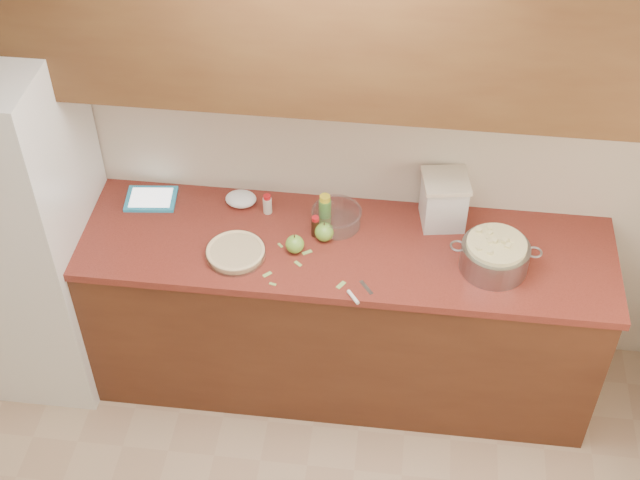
# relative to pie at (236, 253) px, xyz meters

# --- Properties ---
(counter_run) EXTENTS (2.64, 0.68, 0.92)m
(counter_run) POSITION_rel_pie_xyz_m (0.37, 0.13, -0.48)
(counter_run) COLOR #512916
(counter_run) RESTS_ON ground
(upper_cabinets) EXTENTS (2.60, 0.34, 0.70)m
(upper_cabinets) POSITION_rel_pie_xyz_m (0.37, 0.29, 1.01)
(upper_cabinets) COLOR brown
(upper_cabinets) RESTS_ON room_shell
(fridge) EXTENTS (0.70, 0.70, 1.80)m
(fridge) POSITION_rel_pie_xyz_m (-1.07, 0.10, -0.04)
(fridge) COLOR silver
(fridge) RESTS_ON ground
(pie) EXTENTS (0.27, 0.27, 0.04)m
(pie) POSITION_rel_pie_xyz_m (0.00, 0.00, 0.00)
(pie) COLOR silver
(pie) RESTS_ON counter_run
(colander) EXTENTS (0.40, 0.30, 0.15)m
(colander) POSITION_rel_pie_xyz_m (1.13, 0.06, 0.05)
(colander) COLOR gray
(colander) RESTS_ON counter_run
(flour_canister) EXTENTS (0.23, 0.23, 0.25)m
(flour_canister) POSITION_rel_pie_xyz_m (0.90, 0.34, 0.10)
(flour_canister) COLOR silver
(flour_canister) RESTS_ON counter_run
(tablet) EXTENTS (0.25, 0.20, 0.02)m
(tablet) POSITION_rel_pie_xyz_m (-0.47, 0.33, -0.01)
(tablet) COLOR #2B9FD0
(tablet) RESTS_ON counter_run
(paring_knife) EXTENTS (0.11, 0.15, 0.02)m
(paring_knife) POSITION_rel_pie_xyz_m (0.55, -0.18, -0.02)
(paring_knife) COLOR gray
(paring_knife) RESTS_ON counter_run
(lemon_bottle) EXTENTS (0.06, 0.06, 0.15)m
(lemon_bottle) POSITION_rel_pie_xyz_m (0.37, 0.27, 0.05)
(lemon_bottle) COLOR #4C8C38
(lemon_bottle) RESTS_ON counter_run
(cinnamon_shaker) EXTENTS (0.04, 0.04, 0.10)m
(cinnamon_shaker) POSITION_rel_pie_xyz_m (0.09, 0.31, 0.03)
(cinnamon_shaker) COLOR beige
(cinnamon_shaker) RESTS_ON counter_run
(vanilla_bottle) EXTENTS (0.04, 0.04, 0.11)m
(vanilla_bottle) POSITION_rel_pie_xyz_m (0.33, 0.18, 0.03)
(vanilla_bottle) COLOR black
(vanilla_bottle) RESTS_ON counter_run
(mixing_bowl) EXTENTS (0.23, 0.23, 0.09)m
(mixing_bowl) POSITION_rel_pie_xyz_m (0.42, 0.26, 0.02)
(mixing_bowl) COLOR silver
(mixing_bowl) RESTS_ON counter_run
(paper_towel) EXTENTS (0.18, 0.16, 0.06)m
(paper_towel) POSITION_rel_pie_xyz_m (-0.04, 0.35, 0.01)
(paper_towel) COLOR white
(paper_towel) RESTS_ON counter_run
(apple_left) EXTENTS (0.08, 0.08, 0.10)m
(apple_left) POSITION_rel_pie_xyz_m (0.26, 0.06, 0.02)
(apple_left) COLOR #71AD37
(apple_left) RESTS_ON counter_run
(apple_center) EXTENTS (0.09, 0.09, 0.10)m
(apple_center) POSITION_rel_pie_xyz_m (0.38, 0.16, 0.02)
(apple_center) COLOR #71AD37
(apple_center) RESTS_ON counter_run
(peel_a) EXTENTS (0.03, 0.03, 0.00)m
(peel_a) POSITION_rel_pie_xyz_m (0.19, 0.09, -0.02)
(peel_a) COLOR #90B959
(peel_a) RESTS_ON counter_run
(peel_b) EXTENTS (0.05, 0.04, 0.00)m
(peel_b) POSITION_rel_pie_xyz_m (0.31, 0.06, -0.02)
(peel_b) COLOR #90B959
(peel_b) RESTS_ON counter_run
(peel_c) EXTENTS (0.03, 0.02, 0.00)m
(peel_c) POSITION_rel_pie_xyz_m (0.19, -0.15, -0.02)
(peel_c) COLOR #90B959
(peel_c) RESTS_ON counter_run
(peel_d) EXTENTS (0.04, 0.05, 0.00)m
(peel_d) POSITION_rel_pie_xyz_m (0.48, -0.12, -0.02)
(peel_d) COLOR #90B959
(peel_d) RESTS_ON counter_run
(peel_e) EXTENTS (0.04, 0.04, 0.00)m
(peel_e) POSITION_rel_pie_xyz_m (0.28, -0.02, -0.02)
(peel_e) COLOR #90B959
(peel_e) RESTS_ON counter_run
(peel_f) EXTENTS (0.04, 0.04, 0.00)m
(peel_f) POSITION_rel_pie_xyz_m (0.16, -0.10, -0.02)
(peel_f) COLOR #90B959
(peel_f) RESTS_ON counter_run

